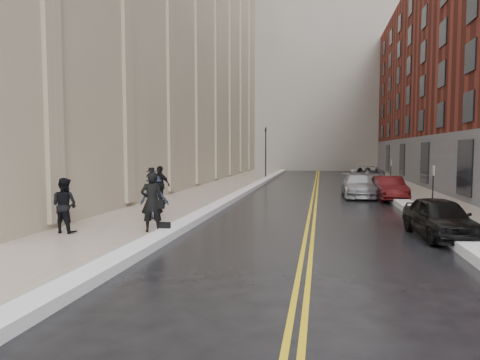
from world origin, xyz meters
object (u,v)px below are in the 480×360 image
at_px(car_black, 440,218).
at_px(pedestrian_c, 160,185).
at_px(pedestrian_main, 152,202).
at_px(pedestrian_b, 154,197).
at_px(car_maroon, 389,188).
at_px(car_silver_far, 368,176).
at_px(pedestrian_a, 64,205).
at_px(car_silver_near, 359,186).

height_order(car_black, pedestrian_c, pedestrian_c).
distance_m(pedestrian_main, pedestrian_b, 2.70).
bearing_deg(pedestrian_c, pedestrian_main, 124.89).
height_order(car_black, pedestrian_b, pedestrian_b).
height_order(car_maroon, car_silver_far, car_silver_far).
relative_size(pedestrian_a, pedestrian_b, 1.05).
xyz_separation_m(car_maroon, car_silver_near, (-1.60, 1.38, 0.01)).
bearing_deg(car_black, car_silver_near, 91.88).
bearing_deg(car_silver_far, car_silver_near, -91.72).
relative_size(pedestrian_main, pedestrian_c, 1.04).
height_order(car_silver_far, pedestrian_c, pedestrian_c).
height_order(pedestrian_main, pedestrian_b, pedestrian_main).
distance_m(car_silver_far, pedestrian_b, 22.18).
bearing_deg(pedestrian_b, car_black, 165.73).
relative_size(car_silver_near, car_silver_far, 0.84).
distance_m(car_silver_far, pedestrian_a, 25.95).
distance_m(car_black, pedestrian_b, 10.60).
relative_size(car_black, car_silver_far, 0.69).
bearing_deg(car_silver_far, car_black, -81.59).
distance_m(car_maroon, car_silver_near, 2.12).
bearing_deg(pedestrian_c, pedestrian_a, 102.68).
bearing_deg(pedestrian_b, pedestrian_a, 51.48).
xyz_separation_m(car_black, pedestrian_b, (-10.54, 1.08, 0.36)).
height_order(pedestrian_b, pedestrian_c, pedestrian_c).
relative_size(car_black, pedestrian_c, 2.02).
distance_m(car_black, car_maroon, 10.99).
bearing_deg(pedestrian_b, car_maroon, -145.17).
distance_m(pedestrian_a, pedestrian_c, 7.71).
bearing_deg(car_silver_near, car_maroon, -42.26).
bearing_deg(car_black, pedestrian_b, 168.65).
bearing_deg(pedestrian_c, car_silver_near, -130.84).
bearing_deg(pedestrian_c, car_silver_far, -112.10).
relative_size(pedestrian_main, pedestrian_b, 1.16).
xyz_separation_m(car_silver_near, pedestrian_a, (-10.83, -14.55, 0.37)).
relative_size(pedestrian_main, pedestrian_a, 1.11).
height_order(car_silver_near, pedestrian_b, pedestrian_b).
xyz_separation_m(car_black, car_silver_near, (-1.60, 12.37, 0.03)).
distance_m(pedestrian_b, pedestrian_c, 4.67).
distance_m(car_silver_near, pedestrian_a, 18.14).
xyz_separation_m(car_silver_far, pedestrian_c, (-11.82, -15.19, 0.33)).
bearing_deg(pedestrian_main, car_silver_far, -136.77).
xyz_separation_m(car_maroon, pedestrian_a, (-12.43, -13.17, 0.38)).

